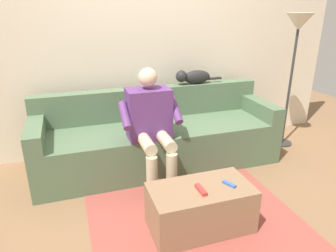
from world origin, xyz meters
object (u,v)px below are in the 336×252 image
Objects in this scene: remote_blue at (229,184)px; floor_lamp at (297,34)px; remote_red at (201,190)px; person_solo_seated at (151,122)px; cat_on_backrest at (193,77)px; couch at (158,139)px; coffee_table at (200,208)px.

floor_lamp is at bearing 105.08° from remote_blue.
person_solo_seated is at bearing 9.27° from remote_red.
remote_blue is at bearing 78.73° from cat_on_backrest.
couch reaches higher than coffee_table.
person_solo_seated is 0.87m from remote_red.
remote_red is 0.09× the size of floor_lamp.
person_solo_seated is (0.18, -0.77, 0.46)m from coffee_table.
coffee_table is 2.32m from floor_lamp.
floor_lamp reaches higher than remote_red.
couch is 22.55× the size of remote_blue.
person_solo_seated is 7.74× the size of remote_red.
person_solo_seated is at bearing -77.03° from coffee_table.
coffee_table is at bearing -123.19° from remote_blue.
coffee_table is at bearing -29.04° from remote_red.
remote_red is (-0.15, 0.81, -0.27)m from person_solo_seated.
floor_lamp is (-1.43, -1.18, 0.98)m from remote_blue.
person_solo_seated is at bearing 11.76° from floor_lamp.
coffee_table is 6.92× the size of remote_blue.
floor_lamp reaches higher than remote_blue.
remote_blue is 0.78× the size of remote_red.
couch is 4.52× the size of cat_on_backrest.
person_solo_seated is 9.93× the size of remote_blue.
cat_on_backrest is 3.89× the size of remote_red.
remote_red is (0.02, 1.19, 0.09)m from couch.
floor_lamp reaches higher than couch.
coffee_table is at bearing 70.32° from cat_on_backrest.
floor_lamp is (-1.83, -0.38, 0.70)m from person_solo_seated.
person_solo_seated is 0.93m from remote_blue.
cat_on_backrest reaches higher than remote_red.
cat_on_backrest is at bearing -21.47° from remote_red.
remote_blue reaches higher than coffee_table.
cat_on_backrest is (-0.51, -1.42, 0.70)m from coffee_table.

